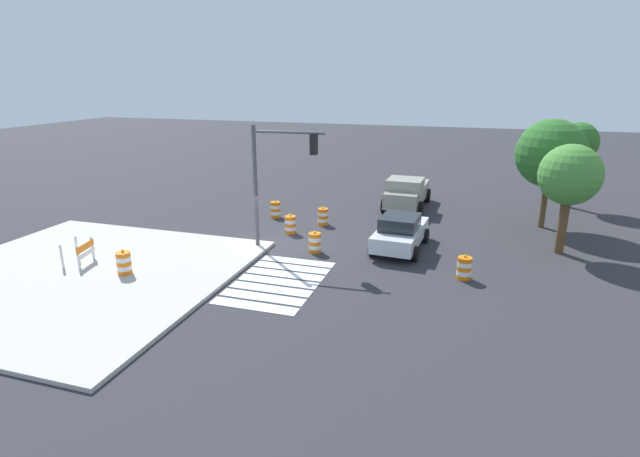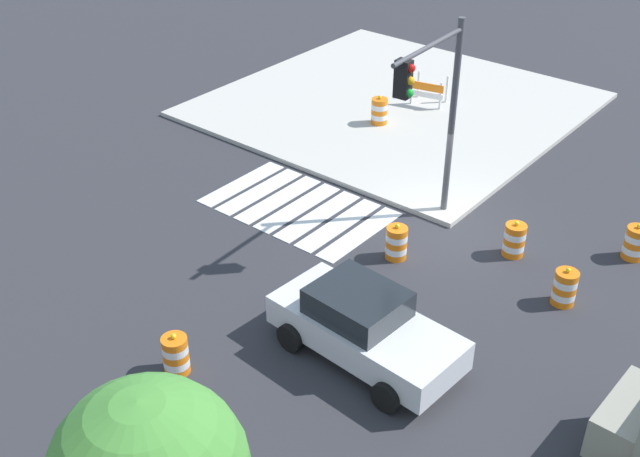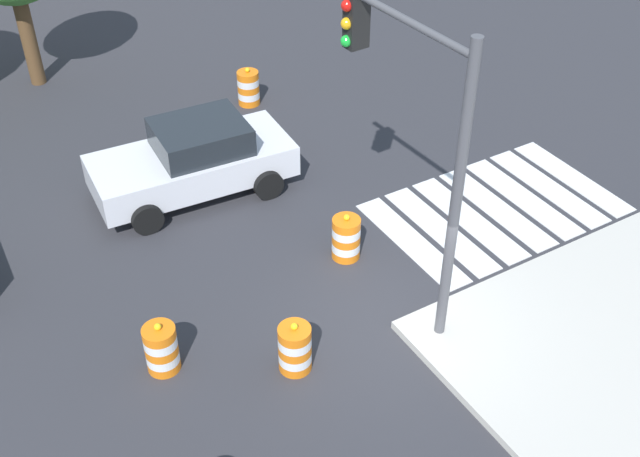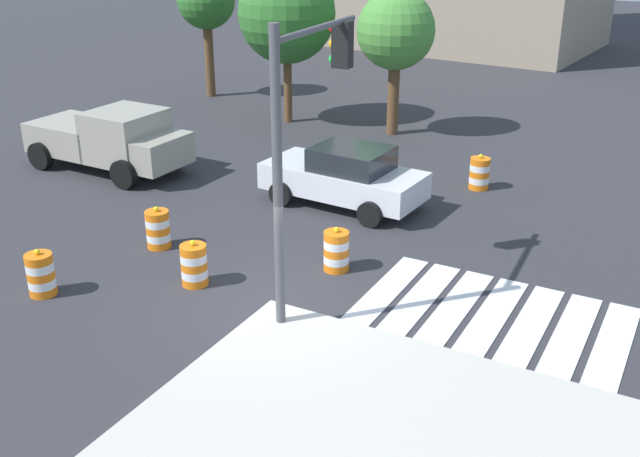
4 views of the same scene
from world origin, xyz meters
TOP-DOWN VIEW (x-y plane):
  - ground_plane at (0.00, 0.00)m, footprint 120.00×120.00m
  - crosswalk_stripes at (4.00, 1.80)m, footprint 5.10×3.20m
  - sports_car at (-1.23, 5.71)m, footprint 4.41×2.36m
  - traffic_barrel_near_corner at (0.38, 2.11)m, footprint 0.56×0.56m
  - traffic_barrel_crosswalk_end at (-3.83, 1.20)m, footprint 0.56×0.56m
  - traffic_barrel_median_far at (-1.93, 0.07)m, footprint 0.56×0.56m
  - traffic_barrel_far_curb at (1.54, 8.66)m, footprint 0.56×0.56m
  - traffic_light_pole at (0.53, 0.54)m, footprint 0.51×3.29m

SIDE VIEW (x-z plane):
  - ground_plane at x=0.00m, z-range 0.00..0.00m
  - crosswalk_stripes at x=4.00m, z-range 0.00..0.02m
  - traffic_barrel_near_corner at x=0.38m, z-range -0.06..0.96m
  - traffic_barrel_crosswalk_end at x=-3.83m, z-range -0.06..0.96m
  - traffic_barrel_median_far at x=-1.93m, z-range -0.06..0.96m
  - traffic_barrel_far_curb at x=1.54m, z-range -0.06..0.96m
  - sports_car at x=-1.23m, z-range 0.00..1.63m
  - traffic_light_pole at x=0.53m, z-range 1.16..6.66m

